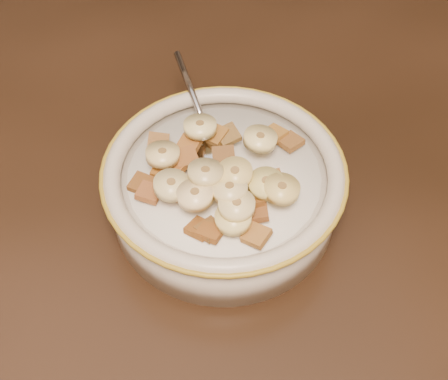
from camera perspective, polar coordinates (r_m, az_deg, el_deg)
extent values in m
cube|color=#331F13|center=(0.64, -20.68, -0.30)|extent=(1.44, 0.96, 0.04)
cube|color=black|center=(1.28, -13.59, 15.45)|extent=(0.54, 0.54, 0.94)
cylinder|color=beige|center=(0.54, 0.00, -0.27)|extent=(0.22, 0.22, 0.05)
cylinder|color=white|center=(0.52, 0.00, 1.51)|extent=(0.18, 0.18, 0.00)
ellipsoid|color=#A9A9AB|center=(0.54, -1.18, 4.49)|extent=(0.05, 0.06, 0.01)
cube|color=brown|center=(0.52, -3.54, 4.69)|extent=(0.03, 0.03, 0.01)
cube|color=brown|center=(0.51, -8.34, 0.62)|extent=(0.03, 0.03, 0.01)
cube|color=brown|center=(0.49, -3.79, -0.03)|extent=(0.02, 0.02, 0.01)
cube|color=brown|center=(0.47, -1.42, -4.02)|extent=(0.03, 0.03, 0.01)
cube|color=brown|center=(0.51, -5.32, 2.13)|extent=(0.03, 0.03, 0.01)
cube|color=brown|center=(0.54, -6.70, 4.77)|extent=(0.02, 0.02, 0.01)
cube|color=brown|center=(0.51, -3.86, 3.31)|extent=(0.02, 0.02, 0.01)
cube|color=brown|center=(0.54, 6.76, 4.91)|extent=(0.03, 0.03, 0.01)
cube|color=brown|center=(0.48, 3.30, -2.30)|extent=(0.02, 0.02, 0.01)
cube|color=#9C6623|center=(0.54, 5.14, 5.74)|extent=(0.03, 0.03, 0.01)
cube|color=#995625|center=(0.50, -7.60, -0.25)|extent=(0.03, 0.03, 0.01)
cube|color=brown|center=(0.50, 4.89, 0.91)|extent=(0.02, 0.02, 0.01)
cube|color=#9D621E|center=(0.51, -6.11, 2.08)|extent=(0.03, 0.03, 0.01)
cube|color=brown|center=(0.48, -2.48, -3.92)|extent=(0.03, 0.03, 0.01)
cube|color=olive|center=(0.53, 0.40, 5.62)|extent=(0.03, 0.03, 0.01)
cube|color=#996236|center=(0.47, 3.31, -4.63)|extent=(0.03, 0.03, 0.01)
cube|color=brown|center=(0.47, -1.35, -4.21)|extent=(0.03, 0.03, 0.01)
cube|color=brown|center=(0.49, 2.81, -0.92)|extent=(0.02, 0.02, 0.01)
cube|color=brown|center=(0.50, -0.04, 3.44)|extent=(0.02, 0.02, 0.01)
cube|color=#9A602A|center=(0.52, -5.01, 2.75)|extent=(0.03, 0.03, 0.01)
cube|color=brown|center=(0.53, -0.91, 5.66)|extent=(0.03, 0.03, 0.01)
cube|color=brown|center=(0.50, -1.76, 1.95)|extent=(0.03, 0.03, 0.01)
cylinder|color=#FCEB79|center=(0.48, 1.11, 1.67)|extent=(0.03, 0.03, 0.01)
cylinder|color=beige|center=(0.52, -2.45, 6.44)|extent=(0.04, 0.04, 0.01)
cylinder|color=tan|center=(0.48, 5.89, 0.09)|extent=(0.04, 0.04, 0.01)
cylinder|color=#CDC26F|center=(0.48, 4.27, 0.65)|extent=(0.04, 0.04, 0.01)
cylinder|color=#E6D786|center=(0.47, 0.56, 0.11)|extent=(0.04, 0.04, 0.01)
cylinder|color=#FDE9AB|center=(0.47, -2.96, -0.50)|extent=(0.04, 0.04, 0.01)
cylinder|color=#F8E08B|center=(0.52, 3.70, 5.20)|extent=(0.04, 0.04, 0.01)
cylinder|color=#DACE85|center=(0.48, -1.89, 1.75)|extent=(0.04, 0.04, 0.02)
cylinder|color=#FFE09C|center=(0.47, 1.29, -1.57)|extent=(0.04, 0.04, 0.01)
cylinder|color=#EBD48C|center=(0.47, 0.95, -2.91)|extent=(0.04, 0.04, 0.01)
cylinder|color=#E9D579|center=(0.51, -6.24, 3.62)|extent=(0.04, 0.04, 0.02)
cylinder|color=beige|center=(0.48, -5.36, 0.49)|extent=(0.04, 0.04, 0.01)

